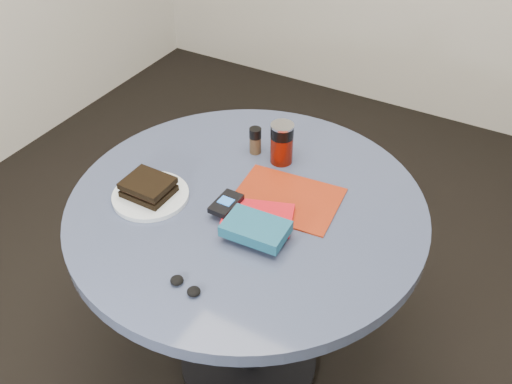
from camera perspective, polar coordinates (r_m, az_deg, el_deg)
The scene contains 11 objects.
ground at distance 2.14m, azimuth -0.73°, elevation -16.56°, with size 4.00×4.00×0.00m, color black.
table at distance 1.69m, azimuth -0.89°, elevation -5.29°, with size 1.00×1.00×0.75m.
plate at distance 1.62m, azimuth -10.49°, elevation -0.37°, with size 0.21×0.21×0.01m, color white.
sandwich at distance 1.61m, azimuth -10.72°, elevation 0.49°, with size 0.13×0.11×0.05m.
soda_can at distance 1.70m, azimuth 2.60°, elevation 4.90°, with size 0.08×0.08×0.13m.
pepper_grinder at distance 1.75m, azimuth -0.07°, elevation 5.19°, with size 0.04×0.04×0.09m.
magazine at distance 1.59m, azimuth 3.09°, elevation -0.65°, with size 0.29×0.22×0.01m, color maroon.
red_book at distance 1.52m, azimuth 0.17°, elevation -2.52°, with size 0.18×0.12×0.02m, color red.
novel at distance 1.45m, azimuth -0.02°, elevation -3.69°, with size 0.16×0.10×0.03m, color navy.
mp3_player at distance 1.54m, azimuth -3.02°, elevation -1.15°, with size 0.06×0.10×0.02m.
headphones at distance 1.36m, azimuth -7.09°, elevation -9.30°, with size 0.09×0.05×0.02m.
Camera 1 is at (0.62, -1.04, 1.77)m, focal length 40.00 mm.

